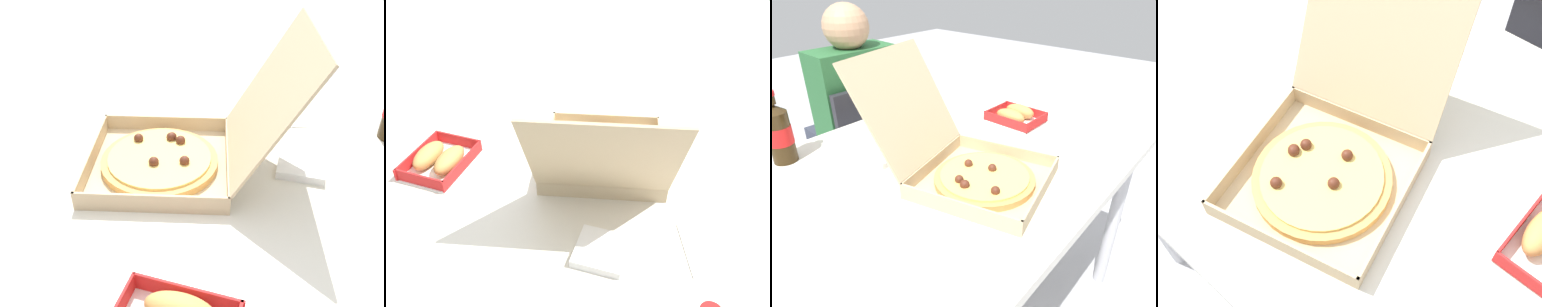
# 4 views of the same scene
# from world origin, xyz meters

# --- Properties ---
(ground_plane) EXTENTS (10.00, 10.00, 0.00)m
(ground_plane) POSITION_xyz_m (0.00, 0.00, 0.00)
(ground_plane) COLOR #B2B2B7
(dining_table) EXTENTS (1.27, 0.92, 0.75)m
(dining_table) POSITION_xyz_m (0.00, 0.00, 0.67)
(dining_table) COLOR silver
(dining_table) RESTS_ON ground_plane
(pizza_box_open) EXTENTS (0.43, 0.55, 0.34)m
(pizza_box_open) POSITION_xyz_m (-0.07, -0.13, 0.80)
(pizza_box_open) COLOR tan
(pizza_box_open) RESTS_ON dining_table
(paper_menu) EXTENTS (0.25, 0.22, 0.00)m
(paper_menu) POSITION_xyz_m (-0.41, 0.04, 0.75)
(paper_menu) COLOR white
(paper_menu) RESTS_ON dining_table
(napkin_pile) EXTENTS (0.11, 0.11, 0.02)m
(napkin_pile) POSITION_xyz_m (-0.14, 0.15, 0.76)
(napkin_pile) COLOR white
(napkin_pile) RESTS_ON dining_table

